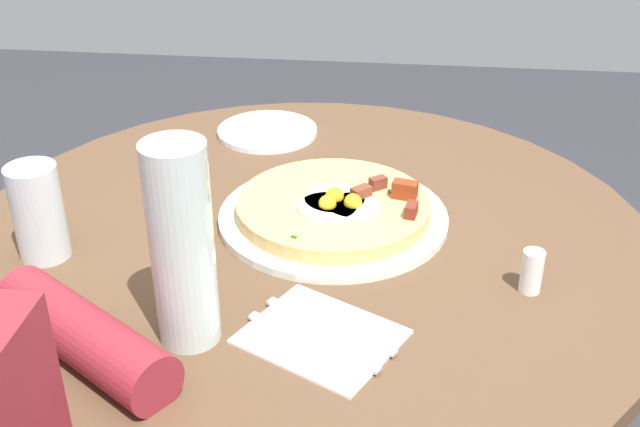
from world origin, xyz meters
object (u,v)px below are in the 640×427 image
(pizza_plate, at_px, (333,217))
(water_bottle, at_px, (182,246))
(water_glass, at_px, (38,212))
(dining_table, at_px, (308,329))
(breakfast_pizza, at_px, (335,206))
(salt_shaker, at_px, (532,271))
(fork, at_px, (312,341))
(knife, at_px, (330,326))
(bread_plate, at_px, (267,131))

(pizza_plate, bearing_deg, water_bottle, 64.34)
(water_glass, xyz_separation_m, water_bottle, (-0.24, 0.15, 0.06))
(dining_table, relative_size, breakfast_pizza, 3.53)
(pizza_plate, bearing_deg, water_glass, 20.12)
(breakfast_pizza, relative_size, salt_shaker, 4.90)
(dining_table, bearing_deg, fork, 98.82)
(water_glass, height_order, salt_shaker, water_glass)
(dining_table, relative_size, fork, 5.61)
(water_bottle, relative_size, salt_shaker, 4.26)
(pizza_plate, distance_m, fork, 0.29)
(dining_table, height_order, fork, fork)
(water_glass, distance_m, salt_shaker, 0.65)
(pizza_plate, xyz_separation_m, breakfast_pizza, (-0.00, 0.00, 0.02))
(knife, relative_size, water_glass, 1.33)
(fork, xyz_separation_m, water_bottle, (0.14, -0.00, 0.12))
(salt_shaker, bearing_deg, pizza_plate, -29.39)
(water_glass, bearing_deg, dining_table, -162.92)
(water_bottle, bearing_deg, knife, -169.71)
(pizza_plate, bearing_deg, dining_table, 43.35)
(breakfast_pizza, relative_size, water_bottle, 1.15)
(dining_table, bearing_deg, knife, 104.06)
(knife, xyz_separation_m, salt_shaker, (-0.25, -0.11, 0.02))
(fork, xyz_separation_m, salt_shaker, (-0.26, -0.14, 0.02))
(pizza_plate, distance_m, knife, 0.26)
(water_bottle, bearing_deg, pizza_plate, -115.66)
(knife, bearing_deg, pizza_plate, 122.61)
(pizza_plate, distance_m, water_bottle, 0.34)
(fork, bearing_deg, bread_plate, 132.55)
(water_bottle, bearing_deg, salt_shaker, -160.99)
(bread_plate, bearing_deg, knife, 107.03)
(dining_table, height_order, water_bottle, water_bottle)
(fork, height_order, water_glass, water_glass)
(knife, relative_size, water_bottle, 0.72)
(pizza_plate, xyz_separation_m, bread_plate, (0.15, -0.30, -0.00))
(bread_plate, distance_m, water_glass, 0.50)
(breakfast_pizza, height_order, knife, breakfast_pizza)
(fork, bearing_deg, breakfast_pizza, 118.33)
(pizza_plate, height_order, water_bottle, water_bottle)
(water_bottle, bearing_deg, water_glass, -31.87)
(breakfast_pizza, relative_size, water_glass, 2.12)
(pizza_plate, distance_m, bread_plate, 0.34)
(bread_plate, height_order, fork, bread_plate)
(knife, bearing_deg, dining_table, 131.94)
(bread_plate, height_order, salt_shaker, salt_shaker)
(dining_table, distance_m, water_bottle, 0.41)
(breakfast_pizza, xyz_separation_m, salt_shaker, (-0.27, 0.15, 0.00))
(dining_table, distance_m, pizza_plate, 0.19)
(bread_plate, distance_m, knife, 0.59)
(knife, distance_m, salt_shaker, 0.27)
(fork, distance_m, knife, 0.04)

